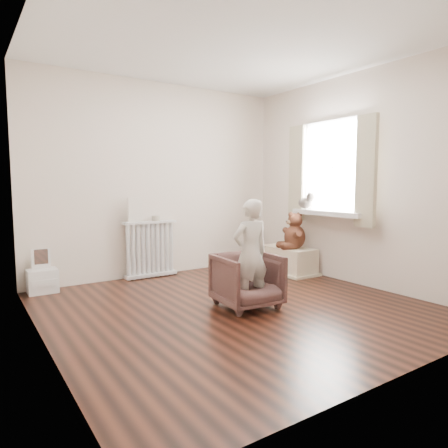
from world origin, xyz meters
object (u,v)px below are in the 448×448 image
toy_vanity (42,269)px  toy_bench (288,259)px  radiator (150,248)px  armchair (247,280)px  plush_cat (306,202)px  teddy_bear (295,226)px  child (250,253)px

toy_vanity → toy_bench: bearing=-14.2°
radiator → toy_vanity: 1.34m
armchair → plush_cat: plush_cat is taller
radiator → toy_bench: size_ratio=0.98×
teddy_bear → radiator: bearing=170.0°
teddy_bear → toy_bench: bearing=108.3°
toy_bench → radiator: bearing=155.0°
child → toy_bench: size_ratio=1.40×
armchair → toy_vanity: bearing=138.5°
armchair → toy_bench: bearing=38.0°
toy_bench → teddy_bear: teddy_bear is taller
teddy_bear → toy_vanity: bearing=-178.1°
teddy_bear → plush_cat: plush_cat is taller
toy_vanity → armchair: armchair is taller
child → toy_vanity: bearing=-42.3°
toy_vanity → toy_bench: toy_vanity is taller
toy_bench → plush_cat: 0.83m
toy_bench → teddy_bear: 0.48m
radiator → plush_cat: 2.20m
child → toy_bench: (1.43, 0.99, -0.36)m
radiator → toy_vanity: size_ratio=1.50×
child → plush_cat: 1.82m
armchair → child: child is taller
toy_bench → plush_cat: bearing=-50.9°
toy_vanity → toy_bench: (3.07, -0.78, -0.08)m
toy_bench → armchair: bearing=-146.7°
toy_bench → child: bearing=-145.4°
toy_vanity → teddy_bear: (3.07, -0.90, 0.40)m
radiator → teddy_bear: size_ratio=1.53×
child → plush_cat: bearing=-147.8°
radiator → child: bearing=-80.5°
plush_cat → toy_bench: bearing=122.2°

